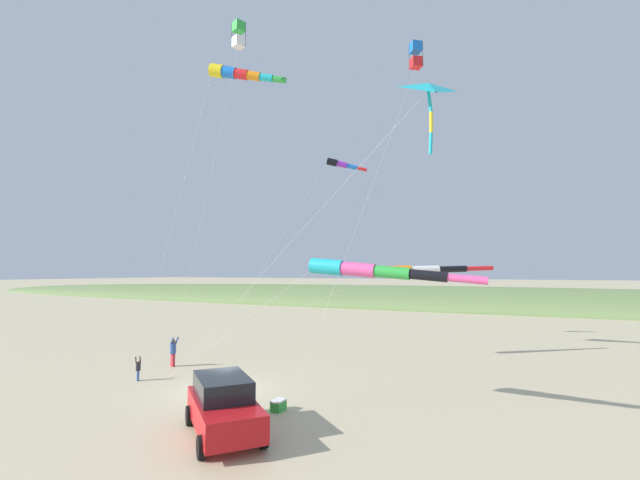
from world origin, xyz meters
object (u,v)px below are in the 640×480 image
at_px(parked_car, 224,405).
at_px(kite_box_green_low_center, 416,56).
at_px(kite_windsock_yellow_midlevel, 422,270).
at_px(kite_windsock_long_streamer_left, 237,74).
at_px(kite_windsock_red_high_left, 368,270).
at_px(person_child_green_jacket, 138,368).
at_px(cooler_box, 278,405).
at_px(kite_box_small_distant, 238,35).
at_px(person_adult_flyer, 173,350).
at_px(kite_windsock_blue_topmost, 341,164).
at_px(kite_delta_teal_far_right, 428,90).

relative_size(parked_car, kite_box_green_low_center, 0.26).
xyz_separation_m(parked_car, kite_windsock_yellow_midlevel, (15.50, -3.45, 4.55)).
height_order(kite_windsock_long_streamer_left, kite_box_green_low_center, kite_windsock_long_streamer_left).
distance_m(kite_windsock_yellow_midlevel, kite_box_green_low_center, 12.70).
bearing_deg(kite_windsock_red_high_left, person_child_green_jacket, 91.78).
bearing_deg(cooler_box, kite_box_small_distant, 49.21).
bearing_deg(person_adult_flyer, kite_windsock_blue_topmost, -24.46).
distance_m(kite_windsock_blue_topmost, kite_windsock_long_streamer_left, 10.61).
bearing_deg(kite_box_green_low_center, kite_windsock_long_streamer_left, 87.99).
xyz_separation_m(person_child_green_jacket, kite_box_small_distant, (4.51, -2.42, 19.06)).
bearing_deg(kite_windsock_long_streamer_left, parked_car, -144.38).
xyz_separation_m(kite_box_small_distant, kite_windsock_yellow_midlevel, (7.30, -9.25, -14.18)).
bearing_deg(person_child_green_jacket, kite_delta_teal_far_right, -103.57).
height_order(kite_box_small_distant, kite_box_green_low_center, kite_box_small_distant).
xyz_separation_m(person_adult_flyer, kite_delta_teal_far_right, (-6.74, -15.88, 9.58)).
xyz_separation_m(kite_windsock_long_streamer_left, kite_delta_teal_far_right, (-9.64, -13.84, -7.67)).
xyz_separation_m(person_adult_flyer, kite_windsock_yellow_midlevel, (8.72, -12.43, 4.58)).
bearing_deg(kite_box_small_distant, parked_car, -144.76).
relative_size(person_adult_flyer, kite_windsock_yellow_midlevel, 0.09).
height_order(person_child_green_jacket, kite_windsock_yellow_midlevel, kite_windsock_yellow_midlevel).
distance_m(person_child_green_jacket, kite_windsock_long_streamer_left, 18.58).
bearing_deg(kite_box_small_distant, kite_delta_teal_far_right, -122.72).
height_order(person_child_green_jacket, kite_box_small_distant, kite_box_small_distant).
bearing_deg(kite_box_small_distant, person_child_green_jacket, 151.84).
distance_m(person_adult_flyer, kite_box_small_distant, 19.09).
bearing_deg(kite_box_green_low_center, kite_box_small_distant, 95.91).
distance_m(parked_car, kite_windsock_blue_topmost, 23.15).
relative_size(person_adult_flyer, kite_box_small_distant, 0.08).
relative_size(parked_car, person_adult_flyer, 2.65).
xyz_separation_m(parked_car, kite_box_small_distant, (8.20, 5.79, 18.73)).
xyz_separation_m(kite_windsock_yellow_midlevel, kite_box_green_low_center, (-6.22, -1.18, 11.01)).
height_order(kite_windsock_long_streamer_left, kite_delta_teal_far_right, kite_windsock_long_streamer_left).
distance_m(person_adult_flyer, kite_windsock_yellow_midlevel, 15.86).
height_order(cooler_box, kite_windsock_yellow_midlevel, kite_windsock_yellow_midlevel).
height_order(person_child_green_jacket, kite_windsock_long_streamer_left, kite_windsock_long_streamer_left).
distance_m(kite_box_small_distant, kite_delta_teal_far_right, 17.67).
relative_size(cooler_box, kite_box_green_low_center, 0.04).
distance_m(kite_windsock_yellow_midlevel, kite_delta_teal_far_right, 16.61).
xyz_separation_m(kite_windsock_blue_topmost, kite_windsock_long_streamer_left, (-9.12, 3.44, 4.19)).
xyz_separation_m(person_adult_flyer, kite_windsock_red_high_left, (-2.72, -12.69, 4.53)).
distance_m(parked_car, kite_windsock_long_streamer_left, 20.94).
height_order(cooler_box, kite_box_green_low_center, kite_box_green_low_center).
bearing_deg(cooler_box, kite_delta_teal_far_right, -113.29).
relative_size(cooler_box, kite_delta_teal_far_right, 0.04).
bearing_deg(kite_windsock_long_streamer_left, kite_windsock_yellow_midlevel, -60.79).
relative_size(parked_car, kite_box_small_distant, 0.22).
relative_size(person_adult_flyer, kite_box_green_low_center, 0.10).
bearing_deg(kite_windsock_yellow_midlevel, kite_box_green_low_center, -169.27).
bearing_deg(kite_windsock_blue_topmost, kite_windsock_long_streamer_left, 159.34).
bearing_deg(person_child_green_jacket, kite_box_small_distant, -28.16).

